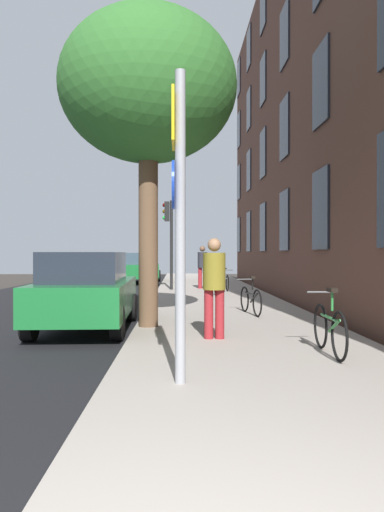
{
  "coord_description": "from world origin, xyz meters",
  "views": [
    {
      "loc": [
        -0.09,
        -1.65,
        1.61
      ],
      "look_at": [
        0.28,
        12.88,
        1.53
      ],
      "focal_mm": 34.06,
      "sensor_mm": 36.0,
      "label": 1
    }
  ],
  "objects_px": {
    "pedestrian_1": "(202,264)",
    "bicycle_3": "(225,283)",
    "car_1": "(141,268)",
    "tree_near": "(148,89)",
    "sign_post": "(178,205)",
    "traffic_light": "(169,229)",
    "pedestrian_0": "(214,281)",
    "bicycle_2": "(218,286)",
    "car_0": "(86,290)",
    "bicycle_0": "(329,328)",
    "bicycle_1": "(251,299)"
  },
  "relations": [
    {
      "from": "sign_post",
      "to": "pedestrian_0",
      "type": "xyz_separation_m",
      "value": [
        0.62,
        2.87,
        -1.04
      ]
    },
    {
      "from": "bicycle_0",
      "to": "car_1",
      "type": "height_order",
      "value": "car_1"
    },
    {
      "from": "bicycle_3",
      "to": "pedestrian_0",
      "type": "height_order",
      "value": "pedestrian_0"
    },
    {
      "from": "traffic_light",
      "to": "car_1",
      "type": "height_order",
      "value": "traffic_light"
    },
    {
      "from": "car_0",
      "to": "pedestrian_1",
      "type": "bearing_deg",
      "value": 74.31
    },
    {
      "from": "traffic_light",
      "to": "bicycle_1",
      "type": "bearing_deg",
      "value": -75.02
    },
    {
      "from": "sign_post",
      "to": "bicycle_3",
      "type": "bearing_deg",
      "value": 82.18
    },
    {
      "from": "sign_post",
      "to": "car_1",
      "type": "distance_m",
      "value": 20.54
    },
    {
      "from": "sign_post",
      "to": "car_1",
      "type": "bearing_deg",
      "value": 95.69
    },
    {
      "from": "pedestrian_0",
      "to": "pedestrian_1",
      "type": "bearing_deg",
      "value": 88.27
    },
    {
      "from": "bicycle_2",
      "to": "car_0",
      "type": "bearing_deg",
      "value": -116.34
    },
    {
      "from": "traffic_light",
      "to": "bicycle_3",
      "type": "distance_m",
      "value": 3.39
    },
    {
      "from": "sign_post",
      "to": "bicycle_3",
      "type": "height_order",
      "value": "sign_post"
    },
    {
      "from": "tree_near",
      "to": "car_1",
      "type": "height_order",
      "value": "tree_near"
    },
    {
      "from": "pedestrian_0",
      "to": "bicycle_1",
      "type": "bearing_deg",
      "value": 71.29
    },
    {
      "from": "car_0",
      "to": "bicycle_1",
      "type": "bearing_deg",
      "value": 24.42
    },
    {
      "from": "pedestrian_1",
      "to": "car_1",
      "type": "height_order",
      "value": "pedestrian_1"
    },
    {
      "from": "bicycle_2",
      "to": "car_0",
      "type": "height_order",
      "value": "car_0"
    },
    {
      "from": "bicycle_3",
      "to": "car_1",
      "type": "height_order",
      "value": "car_1"
    },
    {
      "from": "traffic_light",
      "to": "pedestrian_0",
      "type": "xyz_separation_m",
      "value": [
        1.04,
        -11.44,
        -1.5
      ]
    },
    {
      "from": "sign_post",
      "to": "bicycle_1",
      "type": "relative_size",
      "value": 2.17
    },
    {
      "from": "bicycle_3",
      "to": "car_1",
      "type": "bearing_deg",
      "value": 116.59
    },
    {
      "from": "tree_near",
      "to": "pedestrian_0",
      "type": "distance_m",
      "value": 4.28
    },
    {
      "from": "traffic_light",
      "to": "bicycle_3",
      "type": "height_order",
      "value": "traffic_light"
    },
    {
      "from": "pedestrian_0",
      "to": "sign_post",
      "type": "bearing_deg",
      "value": -102.15
    },
    {
      "from": "pedestrian_1",
      "to": "car_0",
      "type": "distance_m",
      "value": 10.72
    },
    {
      "from": "car_0",
      "to": "tree_near",
      "type": "bearing_deg",
      "value": -9.1
    },
    {
      "from": "car_0",
      "to": "car_1",
      "type": "bearing_deg",
      "value": 90.41
    },
    {
      "from": "bicycle_2",
      "to": "pedestrian_1",
      "type": "bearing_deg",
      "value": 95.51
    },
    {
      "from": "bicycle_0",
      "to": "pedestrian_0",
      "type": "relative_size",
      "value": 0.94
    },
    {
      "from": "sign_post",
      "to": "tree_near",
      "type": "distance_m",
      "value": 5.2
    },
    {
      "from": "bicycle_2",
      "to": "pedestrian_1",
      "type": "xyz_separation_m",
      "value": [
        -0.36,
        3.73,
        0.66
      ]
    },
    {
      "from": "bicycle_2",
      "to": "pedestrian_0",
      "type": "bearing_deg",
      "value": -94.99
    },
    {
      "from": "traffic_light",
      "to": "bicycle_3",
      "type": "bearing_deg",
      "value": -34.39
    },
    {
      "from": "bicycle_1",
      "to": "car_1",
      "type": "bearing_deg",
      "value": 104.92
    },
    {
      "from": "pedestrian_1",
      "to": "bicycle_1",
      "type": "bearing_deg",
      "value": -84.91
    },
    {
      "from": "bicycle_3",
      "to": "pedestrian_0",
      "type": "xyz_separation_m",
      "value": [
        -1.14,
        -9.95,
        0.63
      ]
    },
    {
      "from": "tree_near",
      "to": "car_1",
      "type": "xyz_separation_m",
      "value": [
        -1.41,
        16.06,
        -4.1
      ]
    },
    {
      "from": "bicycle_3",
      "to": "car_1",
      "type": "distance_m",
      "value": 8.48
    },
    {
      "from": "bicycle_0",
      "to": "pedestrian_0",
      "type": "height_order",
      "value": "pedestrian_0"
    },
    {
      "from": "pedestrian_0",
      "to": "car_1",
      "type": "bearing_deg",
      "value": 98.59
    },
    {
      "from": "sign_post",
      "to": "car_1",
      "type": "height_order",
      "value": "sign_post"
    },
    {
      "from": "bicycle_3",
      "to": "pedestrian_0",
      "type": "relative_size",
      "value": 0.93
    },
    {
      "from": "traffic_light",
      "to": "bicycle_2",
      "type": "distance_m",
      "value": 4.22
    },
    {
      "from": "pedestrian_1",
      "to": "bicycle_3",
      "type": "bearing_deg",
      "value": -68.99
    },
    {
      "from": "pedestrian_0",
      "to": "car_1",
      "type": "relative_size",
      "value": 0.39
    },
    {
      "from": "bicycle_3",
      "to": "tree_near",
      "type": "bearing_deg",
      "value": -105.69
    },
    {
      "from": "sign_post",
      "to": "bicycle_0",
      "type": "height_order",
      "value": "sign_post"
    },
    {
      "from": "car_1",
      "to": "traffic_light",
      "type": "bearing_deg",
      "value": -75.16
    },
    {
      "from": "pedestrian_0",
      "to": "car_0",
      "type": "distance_m",
      "value": 3.05
    }
  ]
}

